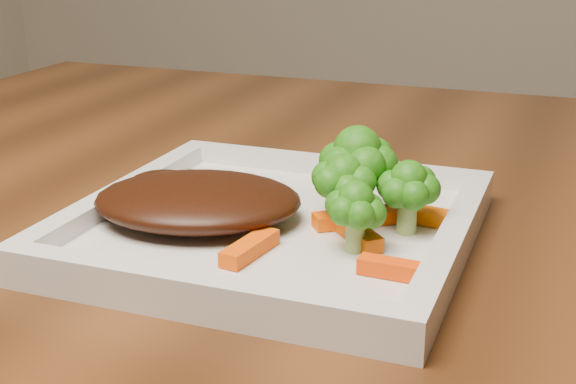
% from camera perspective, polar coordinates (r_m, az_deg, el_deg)
% --- Properties ---
extents(plate, '(0.27, 0.27, 0.01)m').
position_cam_1_polar(plate, '(0.57, -0.94, -2.82)').
color(plate, silver).
rests_on(plate, dining_table).
extents(steak, '(0.17, 0.15, 0.03)m').
position_cam_1_polar(steak, '(0.58, -6.43, -0.60)').
color(steak, '#331307').
rests_on(steak, plate).
extents(broccoli_0, '(0.08, 0.08, 0.07)m').
position_cam_1_polar(broccoli_0, '(0.57, 4.92, 1.44)').
color(broccoli_0, '#276A11').
rests_on(broccoli_0, plate).
extents(broccoli_1, '(0.05, 0.05, 0.06)m').
position_cam_1_polar(broccoli_1, '(0.55, 8.55, 0.27)').
color(broccoli_1, '#166811').
rests_on(broccoli_1, plate).
extents(broccoli_2, '(0.05, 0.05, 0.06)m').
position_cam_1_polar(broccoli_2, '(0.52, 4.83, -1.16)').
color(broccoli_2, '#297814').
rests_on(broccoli_2, plate).
extents(broccoli_3, '(0.06, 0.06, 0.06)m').
position_cam_1_polar(broccoli_3, '(0.55, 3.98, 0.34)').
color(broccoli_3, '#156611').
rests_on(broccoli_3, plate).
extents(carrot_1, '(0.05, 0.01, 0.01)m').
position_cam_1_polar(carrot_1, '(0.49, 7.76, -5.46)').
color(carrot_1, '#E93C03').
rests_on(carrot_1, plate).
extents(carrot_2, '(0.02, 0.05, 0.01)m').
position_cam_1_polar(carrot_2, '(0.52, -2.73, -3.99)').
color(carrot_2, '#EC4A03').
rests_on(carrot_2, plate).
extents(carrot_3, '(0.06, 0.03, 0.01)m').
position_cam_1_polar(carrot_3, '(0.58, 9.87, -1.69)').
color(carrot_3, '#F96704').
rests_on(carrot_3, plate).
extents(carrot_5, '(0.04, 0.05, 0.01)m').
position_cam_1_polar(carrot_5, '(0.54, 4.96, -2.96)').
color(carrot_5, '#C94C03').
rests_on(carrot_5, plate).
extents(carrot_6, '(0.06, 0.05, 0.01)m').
position_cam_1_polar(carrot_6, '(0.57, 4.72, -1.86)').
color(carrot_6, '#FF5404').
rests_on(carrot_6, plate).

